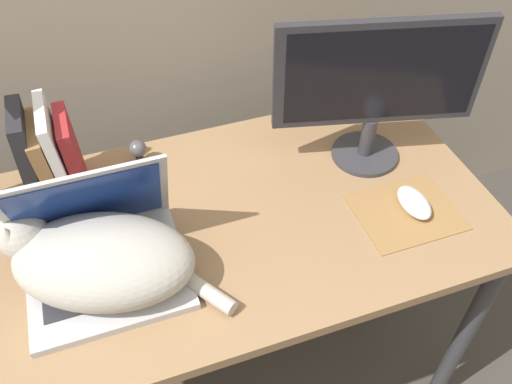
# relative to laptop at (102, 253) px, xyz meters

# --- Properties ---
(desk) EXTENTS (1.31, 0.66, 0.75)m
(desk) POSITION_rel_laptop_xyz_m (0.24, 0.05, -0.14)
(desk) COLOR #93704C
(desk) RESTS_ON ground_plane
(laptop) EXTENTS (0.32, 0.28, 0.27)m
(laptop) POSITION_rel_laptop_xyz_m (0.00, 0.00, 0.00)
(laptop) COLOR #B7B7BC
(laptop) RESTS_ON desk
(cat) EXTENTS (0.44, 0.34, 0.16)m
(cat) POSITION_rel_laptop_xyz_m (-0.01, -0.03, 0.03)
(cat) COLOR #B2ADA3
(cat) RESTS_ON desk
(external_monitor) EXTENTS (0.47, 0.17, 0.38)m
(external_monitor) POSITION_rel_laptop_xyz_m (0.68, 0.14, 0.16)
(external_monitor) COLOR #333338
(external_monitor) RESTS_ON desk
(mousepad) EXTENTS (0.23, 0.19, 0.00)m
(mousepad) POSITION_rel_laptop_xyz_m (0.68, -0.07, -0.05)
(mousepad) COLOR olive
(mousepad) RESTS_ON desk
(computer_mouse) EXTENTS (0.06, 0.11, 0.03)m
(computer_mouse) POSITION_rel_laptop_xyz_m (0.70, -0.06, -0.03)
(computer_mouse) COLOR silver
(computer_mouse) RESTS_ON mousepad
(book_row) EXTENTS (0.13, 0.16, 0.25)m
(book_row) POSITION_rel_laptop_xyz_m (-0.07, 0.26, 0.06)
(book_row) COLOR #232328
(book_row) RESTS_ON desk
(webcam) EXTENTS (0.04, 0.04, 0.07)m
(webcam) POSITION_rel_laptop_xyz_m (0.13, 0.30, -0.01)
(webcam) COLOR #232328
(webcam) RESTS_ON desk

